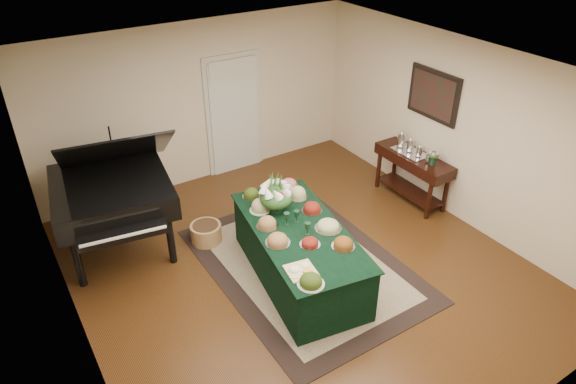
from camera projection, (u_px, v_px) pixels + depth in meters
ground at (300, 268)px, 6.95m from camera, size 6.00×6.00×0.00m
area_rug at (304, 264)px, 7.00m from camera, size 2.33×3.27×0.01m
kitchen_doorway at (234, 116)px, 8.83m from camera, size 1.05×0.07×2.10m
buffet_table at (299, 254)px, 6.59m from camera, size 1.43×2.41×0.77m
food_platters at (293, 217)px, 6.53m from camera, size 1.20×2.19×0.14m
cutting_board at (300, 268)px, 5.70m from camera, size 0.37×0.37×0.10m
green_goblets at (297, 221)px, 6.39m from camera, size 0.21×0.39×0.18m
floral_centerpiece at (276, 194)px, 6.62m from camera, size 0.45×0.45×0.45m
grand_piano at (112, 191)px, 6.88m from camera, size 1.84×2.00×1.84m
wicker_basket at (206, 233)px, 7.39m from camera, size 0.45×0.45×0.28m
mahogany_sideboard at (413, 165)px, 8.15m from camera, size 0.45×1.36×0.80m
tea_service at (412, 147)px, 8.04m from camera, size 0.34×0.74×0.30m
pink_bouquet at (434, 155)px, 7.70m from camera, size 0.19×0.19×0.24m
wall_painting at (433, 95)px, 7.66m from camera, size 0.05×0.95×0.75m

